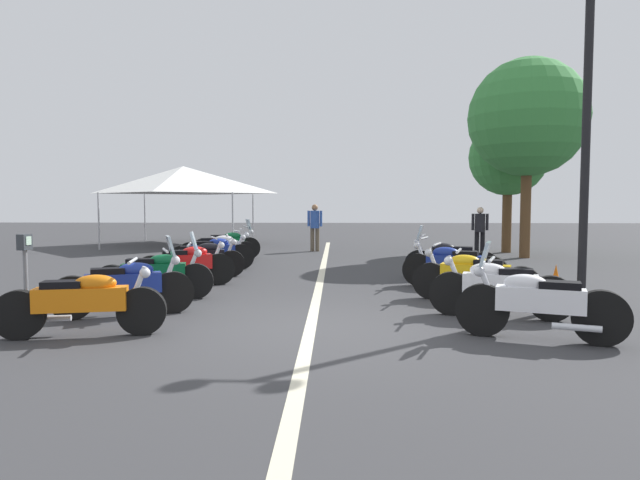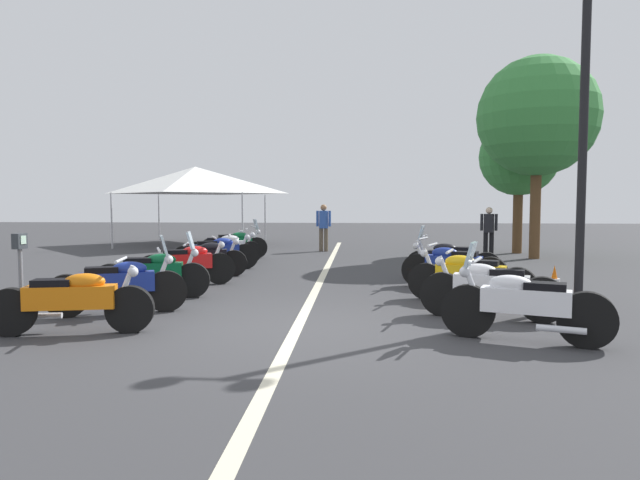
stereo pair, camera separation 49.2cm
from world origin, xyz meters
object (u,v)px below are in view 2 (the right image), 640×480
object	(u,v)px
street_lamp_twin_globe	(585,84)
roadside_tree_0	(538,117)
bystander_1	(324,224)
motorcycle_left_row_2	(153,273)
motorcycle_left_row_0	(72,300)
motorcycle_left_row_1	(120,284)
bystander_0	(489,228)
motorcycle_left_row_4	(205,257)
motorcycle_right_row_1	(490,288)
motorcycle_left_row_6	(224,248)
parking_meter	(20,261)
motorcycle_left_row_3	(187,263)
motorcycle_right_row_4	(452,259)
motorcycle_right_row_2	(469,276)
motorcycle_left_row_5	(217,252)
motorcycle_left_row_7	(235,244)
motorcycle_right_row_0	(523,304)
motorcycle_right_row_3	(453,266)
traffic_cone_0	(554,283)
roadside_tree_1	(519,157)
event_tent	(195,180)

from	to	relation	value
street_lamp_twin_globe	roadside_tree_0	size ratio (longest dim) A/B	0.87
bystander_1	motorcycle_left_row_2	bearing A→B (deg)	-7.83
motorcycle_left_row_0	motorcycle_left_row_1	world-z (taller)	motorcycle_left_row_1
motorcycle_left_row_2	bystander_0	bearing A→B (deg)	35.70
motorcycle_left_row_4	motorcycle_right_row_1	bearing A→B (deg)	-49.43
motorcycle_left_row_6	bystander_1	bearing A→B (deg)	43.34
parking_meter	bystander_1	size ratio (longest dim) A/B	0.78
motorcycle_left_row_3	motorcycle_right_row_4	bearing A→B (deg)	-9.78
street_lamp_twin_globe	roadside_tree_0	distance (m)	8.43
motorcycle_right_row_2	motorcycle_right_row_4	bearing A→B (deg)	-72.30
motorcycle_left_row_5	motorcycle_left_row_7	distance (m)	2.83
motorcycle_right_row_0	motorcycle_right_row_1	xyz separation A→B (m)	(1.36, 0.09, -0.01)
street_lamp_twin_globe	parking_meter	bearing A→B (deg)	102.00
motorcycle_right_row_2	motorcycle_right_row_3	world-z (taller)	motorcycle_right_row_3
traffic_cone_0	motorcycle_left_row_5	bearing A→B (deg)	61.34
motorcycle_right_row_0	motorcycle_right_row_4	xyz separation A→B (m)	(5.63, -0.04, -0.01)
motorcycle_right_row_0	motorcycle_right_row_3	distance (m)	4.31
motorcycle_left_row_0	motorcycle_right_row_4	bearing A→B (deg)	32.34
motorcycle_left_row_6	roadside_tree_1	distance (m)	10.40
motorcycle_right_row_0	event_tent	bearing A→B (deg)	-40.46
motorcycle_left_row_7	street_lamp_twin_globe	bearing A→B (deg)	-67.29
motorcycle_left_row_2	bystander_0	size ratio (longest dim) A/B	1.31
motorcycle_right_row_2	event_tent	bearing A→B (deg)	-35.22
motorcycle_left_row_2	motorcycle_left_row_7	distance (m)	7.11
motorcycle_right_row_1	roadside_tree_0	size ratio (longest dim) A/B	0.33
motorcycle_left_row_2	motorcycle_right_row_3	xyz separation A→B (m)	(1.53, -5.58, 0.00)
motorcycle_left_row_7	motorcycle_right_row_3	size ratio (longest dim) A/B	0.97
motorcycle_left_row_6	roadside_tree_0	world-z (taller)	roadside_tree_0
bystander_1	roadside_tree_0	bearing A→B (deg)	78.32
motorcycle_right_row_2	motorcycle_left_row_2	bearing A→B (deg)	20.58
motorcycle_right_row_0	traffic_cone_0	distance (m)	3.49
motorcycle_right_row_0	traffic_cone_0	world-z (taller)	motorcycle_right_row_0
motorcycle_left_row_5	roadside_tree_0	xyz separation A→B (m)	(3.56, -9.05, 3.87)
motorcycle_left_row_1	street_lamp_twin_globe	xyz separation A→B (m)	(1.07, -7.30, 3.16)
roadside_tree_0	event_tent	distance (m)	13.22
motorcycle_left_row_0	street_lamp_twin_globe	size ratio (longest dim) A/B	0.39
motorcycle_right_row_4	motorcycle_left_row_6	bearing A→B (deg)	-11.92
motorcycle_right_row_4	motorcycle_left_row_2	bearing A→B (deg)	41.09
motorcycle_left_row_4	motorcycle_left_row_6	bearing A→B (deg)	83.83
motorcycle_left_row_7	street_lamp_twin_globe	world-z (taller)	street_lamp_twin_globe
motorcycle_left_row_1	motorcycle_left_row_6	xyz separation A→B (m)	(7.26, 0.13, -0.02)
traffic_cone_0	motorcycle_left_row_4	bearing A→B (deg)	69.61
motorcycle_right_row_0	parking_meter	bearing A→B (deg)	15.18
motorcycle_left_row_0	motorcycle_right_row_1	size ratio (longest dim) A/B	1.03
motorcycle_left_row_3	traffic_cone_0	world-z (taller)	motorcycle_left_row_3
motorcycle_left_row_2	motorcycle_left_row_7	size ratio (longest dim) A/B	1.05
motorcycle_left_row_3	motorcycle_right_row_0	size ratio (longest dim) A/B	0.98
traffic_cone_0	roadside_tree_1	world-z (taller)	roadside_tree_1
motorcycle_left_row_5	event_tent	distance (m)	9.35
motorcycle_right_row_1	roadside_tree_0	distance (m)	10.61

